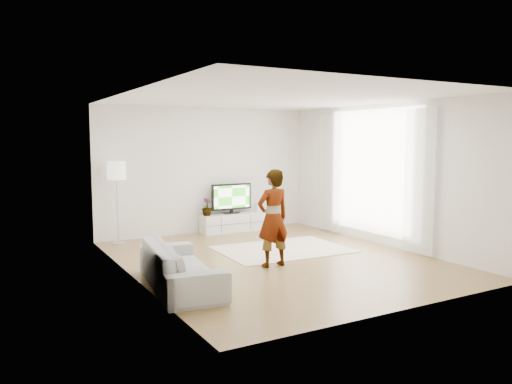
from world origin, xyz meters
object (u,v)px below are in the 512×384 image
media_console (232,223)px  player (273,218)px  sofa (180,265)px  floor_lamp (117,174)px  television (232,197)px  rug (282,249)px

media_console → player: size_ratio=0.92×
sofa → floor_lamp: size_ratio=1.27×
television → floor_lamp: (-2.60, -0.09, 0.62)m
floor_lamp → rug: bearing=-38.9°
sofa → rug: bearing=-55.2°
sofa → floor_lamp: 3.59m
television → player: (-0.84, -3.20, 0.03)m
player → floor_lamp: size_ratio=0.97×
floor_lamp → media_console: bearing=1.4°
television → rug: 2.32m
media_console → television: bearing=90.0°
rug → floor_lamp: floor_lamp is taller
media_console → sofa: sofa is taller
player → rug: bearing=-132.4°
rug → floor_lamp: 3.62m
player → sofa: (-1.73, -0.31, -0.50)m
television → player: 3.31m
media_console → sofa: bearing=-126.4°
media_console → television: (0.00, 0.03, 0.58)m
media_console → player: (-0.84, -3.18, 0.61)m
television → floor_lamp: bearing=-178.0°
media_console → rug: size_ratio=0.62×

